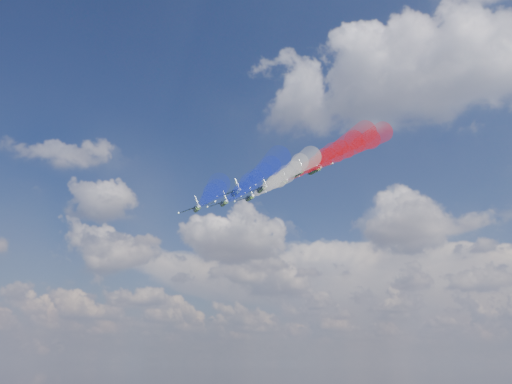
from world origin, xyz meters
The scene contains 16 objects.
jet_lead centered at (-5.20, 29.76, 160.97)m, with size 10.92×13.65×3.64m, color black, non-canonical shape.
trail_lead centered at (11.61, 9.34, 156.58)m, with size 4.55×41.55×4.55m, color white, non-canonical shape.
jet_inner_left centered at (-6.64, 16.52, 156.12)m, with size 10.92×13.65×3.64m, color black, non-canonical shape.
trail_inner_left centered at (10.16, -3.90, 151.73)m, with size 4.55×41.55×4.55m, color #182BD1, non-canonical shape.
jet_inner_right centered at (8.13, 25.99, 162.91)m, with size 10.92×13.65×3.64m, color black, non-canonical shape.
trail_inner_right centered at (24.94, 5.58, 158.52)m, with size 4.55×41.55×4.55m, color red, non-canonical shape.
jet_outer_left centered at (-6.88, 2.73, 151.06)m, with size 10.92×13.65×3.64m, color black, non-canonical shape.
trail_outer_left centered at (9.92, -17.68, 146.68)m, with size 4.55×41.55×4.55m, color #182BD1, non-canonical shape.
jet_center_third centered at (8.26, 12.42, 157.15)m, with size 10.92×13.65×3.64m, color black, non-canonical shape.
trail_center_third centered at (25.06, -8.00, 152.77)m, with size 4.55×41.55×4.55m, color white, non-canonical shape.
jet_outer_right centered at (20.50, 21.77, 163.56)m, with size 10.92×13.65×3.64m, color black, non-canonical shape.
trail_outer_right centered at (37.30, 1.36, 159.17)m, with size 4.55×41.55×4.55m, color red, non-canonical shape.
jet_rear_left centered at (7.91, -1.47, 152.40)m, with size 10.92×13.65×3.64m, color black, non-canonical shape.
trail_rear_left centered at (24.72, -21.88, 148.02)m, with size 4.55×41.55×4.55m, color #182BD1, non-canonical shape.
jet_rear_right centered at (20.26, 9.97, 159.14)m, with size 10.92×13.65×3.64m, color black, non-canonical shape.
trail_rear_right centered at (37.06, -10.45, 154.75)m, with size 4.55×41.55×4.55m, color red, non-canonical shape.
Camera 1 is at (76.97, -119.64, 110.22)m, focal length 39.15 mm.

